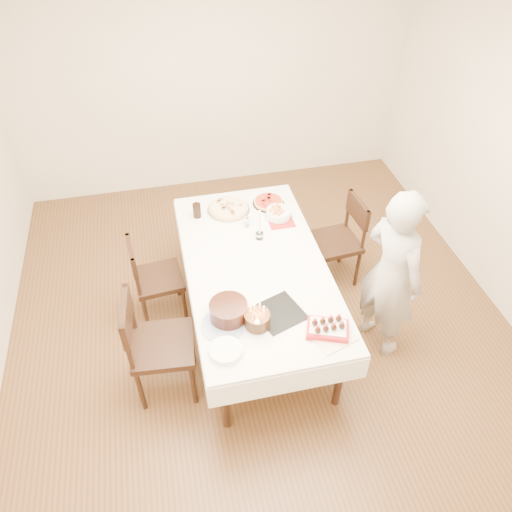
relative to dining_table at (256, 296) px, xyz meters
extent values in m
plane|color=#50321B|center=(0.04, -0.05, -0.38)|extent=(5.00, 5.00, 0.00)
cube|color=beige|center=(0.04, 2.45, 0.98)|extent=(4.50, 0.04, 2.70)
plane|color=white|center=(0.04, -0.05, 2.33)|extent=(5.00, 5.00, 0.00)
cube|color=white|center=(0.00, 0.00, 0.00)|extent=(1.68, 2.37, 0.75)
imported|color=beige|center=(1.02, -0.40, 0.42)|extent=(0.56, 0.68, 1.60)
cylinder|color=beige|center=(-0.09, 0.78, 0.40)|extent=(0.41, 0.41, 0.04)
cylinder|color=red|center=(0.30, 0.80, 0.40)|extent=(0.38, 0.38, 0.04)
cube|color=#B21E1E|center=(0.35, 0.52, 0.38)|extent=(0.23, 0.23, 0.01)
cylinder|color=white|center=(0.34, 0.58, 0.42)|extent=(0.29, 0.29, 0.07)
cylinder|color=white|center=(0.10, 0.32, 0.53)|extent=(0.08, 0.08, 0.32)
cylinder|color=black|center=(-0.38, 0.75, 0.44)|extent=(0.10, 0.10, 0.14)
cylinder|color=black|center=(-0.32, -0.51, 0.45)|extent=(0.45, 0.45, 0.14)
cube|color=black|center=(0.05, -0.55, 0.38)|extent=(0.42, 0.42, 0.01)
cylinder|color=#371E0F|center=(-0.13, -0.63, 0.47)|extent=(0.24, 0.24, 0.17)
cube|color=beige|center=(0.38, -0.88, 0.38)|extent=(0.33, 0.27, 0.02)
cylinder|color=white|center=(-0.40, -0.83, 0.40)|extent=(0.30, 0.30, 0.05)
cylinder|color=white|center=(-0.38, -0.58, 0.38)|extent=(0.42, 0.42, 0.01)
camera|label=1|loc=(-0.66, -2.92, 3.20)|focal=35.00mm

